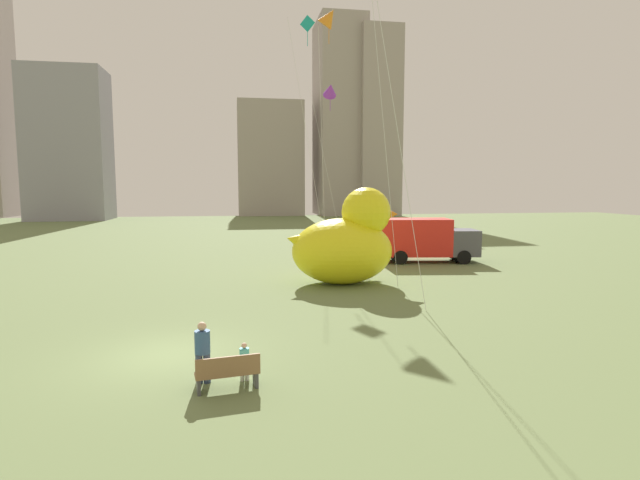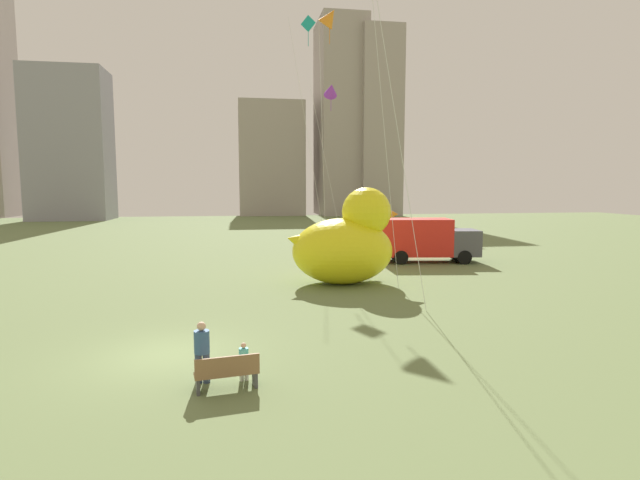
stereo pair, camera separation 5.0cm
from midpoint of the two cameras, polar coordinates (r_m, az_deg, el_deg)
ground_plane at (r=15.76m, az=-17.03°, el=-12.48°), size 140.00×140.00×0.00m
park_bench at (r=12.71m, az=-10.64°, el=-14.66°), size 1.60×0.68×0.90m
person_adult at (r=13.17m, az=-13.42°, el=-12.11°), size 0.39×0.39×1.58m
person_child at (r=13.22m, az=-8.77°, el=-13.42°), size 0.24×0.24×1.00m
giant_inflatable_duck at (r=25.36m, az=2.97°, el=-0.34°), size 5.93×3.81×4.92m
box_truck at (r=33.34m, az=11.82°, el=0.01°), size 6.75×3.21×2.85m
city_skyline at (r=87.29m, az=-14.94°, el=12.77°), size 75.39×18.98×39.03m
kite_teal at (r=41.69m, az=-1.49°, el=22.17°), size 2.85×2.06×18.20m
kite_orange at (r=36.17m, az=0.99°, el=24.10°), size 1.88×1.71×16.90m
kite_purple at (r=42.65m, az=1.14°, el=16.80°), size 2.53×2.63×13.62m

